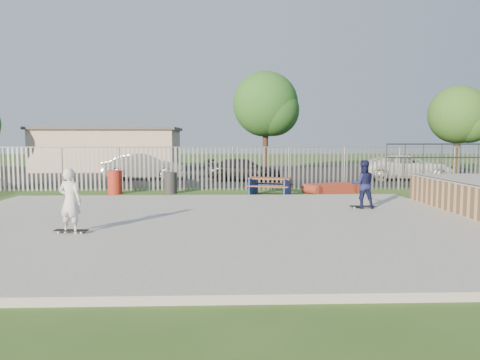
{
  "coord_description": "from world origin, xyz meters",
  "views": [
    {
      "loc": [
        0.57,
        -12.56,
        2.4
      ],
      "look_at": [
        1.08,
        2.0,
        1.1
      ],
      "focal_mm": 35.0,
      "sensor_mm": 36.0,
      "label": 1
    }
  ],
  "objects_px": {
    "trash_bin_red": "(115,182)",
    "trash_bin_grey": "(171,183)",
    "car_dark": "(244,170)",
    "tree_right": "(458,115)",
    "car_silver": "(144,167)",
    "funbox": "(331,188)",
    "picnic_table": "(270,186)",
    "tree_mid": "(266,104)",
    "skater_white": "(70,201)",
    "skater_navy": "(363,184)",
    "car_white": "(407,167)"
  },
  "relations": [
    {
      "from": "car_dark",
      "to": "skater_white",
      "type": "xyz_separation_m",
      "value": [
        -4.78,
        -15.08,
        0.29
      ]
    },
    {
      "from": "car_silver",
      "to": "funbox",
      "type": "bearing_deg",
      "value": -130.05
    },
    {
      "from": "car_dark",
      "to": "car_silver",
      "type": "bearing_deg",
      "value": 91.93
    },
    {
      "from": "trash_bin_red",
      "to": "trash_bin_grey",
      "type": "bearing_deg",
      "value": 1.82
    },
    {
      "from": "tree_mid",
      "to": "tree_right",
      "type": "bearing_deg",
      "value": -14.54
    },
    {
      "from": "tree_right",
      "to": "skater_white",
      "type": "relative_size",
      "value": 3.76
    },
    {
      "from": "trash_bin_grey",
      "to": "picnic_table",
      "type": "bearing_deg",
      "value": -10.71
    },
    {
      "from": "trash_bin_red",
      "to": "skater_white",
      "type": "xyz_separation_m",
      "value": [
        1.06,
        -9.17,
        0.42
      ]
    },
    {
      "from": "picnic_table",
      "to": "tree_right",
      "type": "bearing_deg",
      "value": 57.37
    },
    {
      "from": "trash_bin_red",
      "to": "car_dark",
      "type": "height_order",
      "value": "car_dark"
    },
    {
      "from": "trash_bin_grey",
      "to": "skater_white",
      "type": "distance_m",
      "value": 9.35
    },
    {
      "from": "trash_bin_red",
      "to": "tree_right",
      "type": "relative_size",
      "value": 0.17
    },
    {
      "from": "tree_mid",
      "to": "car_silver",
      "type": "bearing_deg",
      "value": -139.8
    },
    {
      "from": "picnic_table",
      "to": "tree_mid",
      "type": "xyz_separation_m",
      "value": [
        1.02,
        13.79,
        4.41
      ]
    },
    {
      "from": "trash_bin_grey",
      "to": "tree_right",
      "type": "height_order",
      "value": "tree_right"
    },
    {
      "from": "picnic_table",
      "to": "trash_bin_red",
      "type": "relative_size",
      "value": 2.11
    },
    {
      "from": "tree_right",
      "to": "car_silver",
      "type": "bearing_deg",
      "value": -170.86
    },
    {
      "from": "trash_bin_red",
      "to": "car_silver",
      "type": "relative_size",
      "value": 0.22
    },
    {
      "from": "trash_bin_red",
      "to": "tree_right",
      "type": "xyz_separation_m",
      "value": [
        19.98,
        9.86,
        3.41
      ]
    },
    {
      "from": "picnic_table",
      "to": "car_silver",
      "type": "xyz_separation_m",
      "value": [
        -6.53,
        7.4,
        0.39
      ]
    },
    {
      "from": "funbox",
      "to": "car_dark",
      "type": "distance_m",
      "value": 6.93
    },
    {
      "from": "tree_right",
      "to": "skater_navy",
      "type": "relative_size",
      "value": 3.76
    },
    {
      "from": "trash_bin_red",
      "to": "tree_mid",
      "type": "relative_size",
      "value": 0.14
    },
    {
      "from": "tree_mid",
      "to": "skater_white",
      "type": "distance_m",
      "value": 23.51
    },
    {
      "from": "trash_bin_grey",
      "to": "skater_white",
      "type": "relative_size",
      "value": 0.6
    },
    {
      "from": "skater_navy",
      "to": "skater_white",
      "type": "xyz_separation_m",
      "value": [
        -8.13,
        -3.71,
        0.0
      ]
    },
    {
      "from": "funbox",
      "to": "car_silver",
      "type": "relative_size",
      "value": 0.5
    },
    {
      "from": "trash_bin_grey",
      "to": "skater_navy",
      "type": "relative_size",
      "value": 0.6
    },
    {
      "from": "trash_bin_grey",
      "to": "car_dark",
      "type": "height_order",
      "value": "car_dark"
    },
    {
      "from": "trash_bin_red",
      "to": "trash_bin_grey",
      "type": "height_order",
      "value": "trash_bin_red"
    },
    {
      "from": "car_silver",
      "to": "car_dark",
      "type": "xyz_separation_m",
      "value": [
        5.71,
        -0.75,
        -0.14
      ]
    },
    {
      "from": "tree_right",
      "to": "skater_white",
      "type": "bearing_deg",
      "value": -134.84
    },
    {
      "from": "trash_bin_grey",
      "to": "car_silver",
      "type": "height_order",
      "value": "car_silver"
    },
    {
      "from": "tree_right",
      "to": "funbox",
      "type": "bearing_deg",
      "value": -136.93
    },
    {
      "from": "car_dark",
      "to": "tree_right",
      "type": "height_order",
      "value": "tree_right"
    },
    {
      "from": "trash_bin_grey",
      "to": "car_white",
      "type": "distance_m",
      "value": 14.28
    },
    {
      "from": "funbox",
      "to": "trash_bin_red",
      "type": "height_order",
      "value": "trash_bin_red"
    },
    {
      "from": "tree_mid",
      "to": "funbox",
      "type": "bearing_deg",
      "value": -82.33
    },
    {
      "from": "skater_white",
      "to": "trash_bin_grey",
      "type": "bearing_deg",
      "value": -81.58
    },
    {
      "from": "picnic_table",
      "to": "car_dark",
      "type": "distance_m",
      "value": 6.7
    },
    {
      "from": "funbox",
      "to": "trash_bin_red",
      "type": "bearing_deg",
      "value": 155.56
    },
    {
      "from": "trash_bin_red",
      "to": "skater_navy",
      "type": "height_order",
      "value": "skater_navy"
    },
    {
      "from": "car_silver",
      "to": "car_white",
      "type": "relative_size",
      "value": 0.89
    },
    {
      "from": "trash_bin_red",
      "to": "car_white",
      "type": "relative_size",
      "value": 0.2
    },
    {
      "from": "trash_bin_grey",
      "to": "skater_white",
      "type": "xyz_separation_m",
      "value": [
        -1.33,
        -9.24,
        0.46
      ]
    },
    {
      "from": "tree_mid",
      "to": "skater_white",
      "type": "xyz_separation_m",
      "value": [
        -6.63,
        -22.22,
        -3.87
      ]
    },
    {
      "from": "funbox",
      "to": "skater_navy",
      "type": "relative_size",
      "value": 1.48
    },
    {
      "from": "tree_right",
      "to": "tree_mid",
      "type": "bearing_deg",
      "value": 165.46
    },
    {
      "from": "picnic_table",
      "to": "trash_bin_grey",
      "type": "xyz_separation_m",
      "value": [
        -4.28,
        0.81,
        0.08
      ]
    },
    {
      "from": "funbox",
      "to": "tree_right",
      "type": "bearing_deg",
      "value": 18.59
    }
  ]
}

